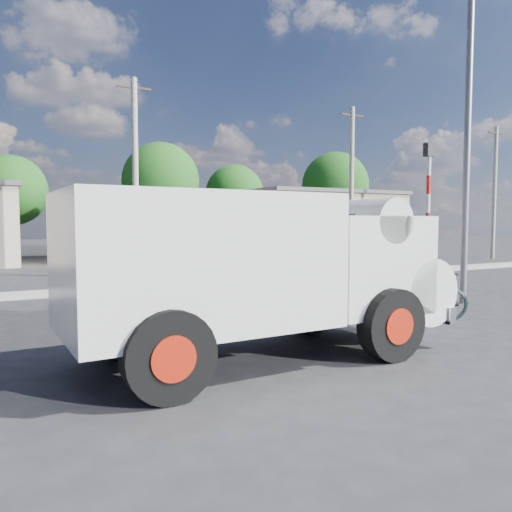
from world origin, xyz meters
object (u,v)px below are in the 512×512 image
truck (267,269)px  cyclist (426,284)px  bicycle (425,297)px  streetlight (464,121)px  traffic_pole (428,209)px  car_cream (253,249)px  car_red (400,248)px

truck → cyclist: bearing=10.3°
bicycle → streetlight: streetlight is taller
traffic_pole → streetlight: (0.94, -0.30, 2.37)m
truck → traffic_pole: size_ratio=1.51×
cyclist → car_cream: size_ratio=0.45×
streetlight → cyclist: bearing=-154.1°
car_cream → cyclist: bearing=-172.1°
streetlight → truck: bearing=-162.6°
bicycle → cyclist: 0.29m
truck → streetlight: 8.45m
car_red → traffic_pole: bearing=121.4°
cyclist → car_cream: bearing=1.5°
car_cream → car_red: size_ratio=1.02×
car_red → traffic_pole: size_ratio=0.84×
cyclist → car_red: size_ratio=0.46×
truck → bicycle: (4.71, 1.02, -0.93)m
car_cream → bicycle: bearing=-172.1°
bicycle → car_cream: (5.27, 18.56, 0.06)m
cyclist → car_cream: (5.27, 18.56, -0.23)m
bicycle → cyclist: cyclist is taller
car_red → streetlight: 17.64m
truck → traffic_pole: 7.01m
car_cream → traffic_pole: (-3.57, -16.98, 1.98)m
bicycle → car_red: bearing=-25.0°
truck → car_red: size_ratio=1.80×
bicycle → car_red: size_ratio=0.58×
traffic_pole → car_cream: bearing=78.1°
truck → bicycle: truck is taller
streetlight → bicycle: bearing=-154.1°
car_cream → car_red: car_red is taller
traffic_pole → streetlight: size_ratio=0.48×
cyclist → traffic_pole: traffic_pole is taller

